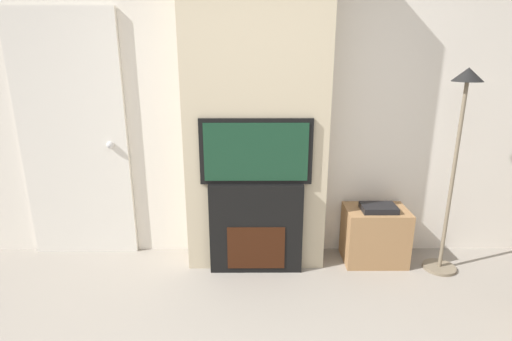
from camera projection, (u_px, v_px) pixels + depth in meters
The scene contains 7 objects.
wall_back at pixel (256, 102), 3.34m from camera, with size 6.00×0.06×2.70m.
chimney_breast at pixel (256, 105), 3.14m from camera, with size 1.13×0.35×2.70m.
fireplace at pixel (256, 227), 3.26m from camera, with size 0.75×0.15×0.76m.
television at pixel (256, 151), 3.07m from camera, with size 0.87×0.07×0.52m.
floor_lamp at pixel (459, 138), 3.04m from camera, with size 0.26×0.26×1.65m.
media_stand at pixel (375, 234), 3.43m from camera, with size 0.52×0.36×0.53m.
entry_door at pixel (74, 139), 3.36m from camera, with size 0.91×0.09×2.09m.
Camera 1 is at (-0.02, -1.33, 1.77)m, focal length 28.00 mm.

